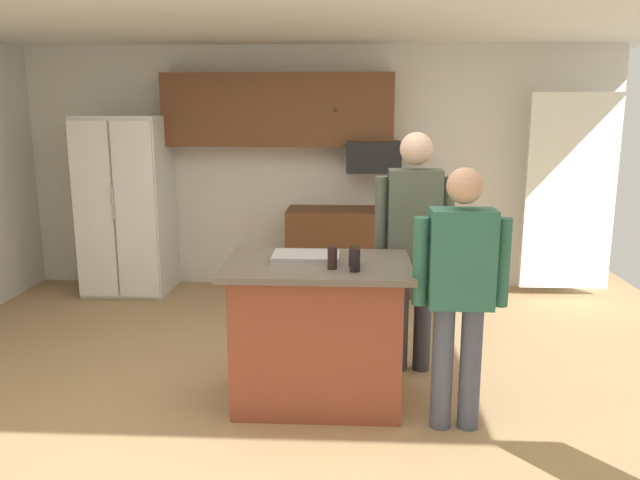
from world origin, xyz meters
TOP-DOWN VIEW (x-y plane):
  - floor at (0.00, 0.00)m, footprint 7.04×7.04m
  - ceiling at (0.00, 0.00)m, footprint 7.04×7.04m
  - back_wall at (0.00, 2.80)m, footprint 6.40×0.10m
  - french_door_window_panel at (2.60, 2.40)m, footprint 0.90×0.06m
  - cabinet_run_upper at (-0.40, 2.60)m, footprint 2.40×0.38m
  - cabinet_run_lower at (0.60, 2.48)m, footprint 1.80×0.63m
  - refrigerator at (-2.00, 2.38)m, footprint 0.86×0.76m
  - microwave_over_range at (0.60, 2.50)m, footprint 0.56×0.40m
  - kitchen_island at (0.16, -0.13)m, footprint 1.22×0.84m
  - person_elder_center at (1.03, -0.46)m, footprint 0.57×0.22m
  - person_guest_right at (0.84, 0.42)m, footprint 0.57×0.23m
  - glass_pilsner at (0.40, -0.20)m, footprint 0.07×0.07m
  - glass_short_whisky at (0.27, -0.29)m, footprint 0.06×0.06m
  - tumbler_amber at (0.41, -0.35)m, footprint 0.07×0.07m
  - serving_tray at (0.08, -0.06)m, footprint 0.44×0.30m

SIDE VIEW (x-z plane):
  - floor at x=0.00m, z-range 0.00..0.00m
  - cabinet_run_lower at x=0.60m, z-range 0.00..0.90m
  - kitchen_island at x=0.16m, z-range 0.01..0.97m
  - person_elder_center at x=1.03m, z-range 0.12..1.74m
  - refrigerator at x=-2.00m, z-range 0.00..1.87m
  - serving_tray at x=0.08m, z-range 0.96..1.01m
  - glass_pilsner at x=0.40m, z-range 0.96..1.09m
  - tumbler_amber at x=0.41m, z-range 0.96..1.11m
  - glass_short_whisky at x=0.27m, z-range 0.96..1.11m
  - person_guest_right at x=0.84m, z-range 0.15..1.93m
  - french_door_window_panel at x=2.60m, z-range 0.10..2.10m
  - back_wall at x=0.00m, z-range 0.00..2.60m
  - microwave_over_range at x=0.60m, z-range 1.29..1.61m
  - cabinet_run_upper at x=-0.40m, z-range 1.55..2.30m
  - ceiling at x=0.00m, z-range 2.60..2.60m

